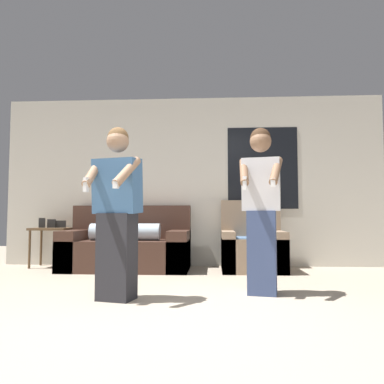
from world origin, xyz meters
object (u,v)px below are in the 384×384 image
object	(u,v)px
couch	(128,247)
side_table	(51,233)
armchair	(252,247)
person_right	(261,207)
person_left	(117,212)

from	to	relation	value
couch	side_table	size ratio (longest dim) A/B	2.41
armchair	person_right	xyz separation A→B (m)	(-0.08, -1.70, 0.54)
side_table	person_left	size ratio (longest dim) A/B	0.46
couch	person_left	distance (m)	2.11
armchair	person_left	distance (m)	2.56
couch	armchair	distance (m)	1.83
armchair	person_right	distance (m)	1.78
couch	armchair	size ratio (longest dim) A/B	1.78
side_table	person_right	xyz separation A→B (m)	(3.00, -1.89, 0.35)
side_table	couch	bearing A→B (deg)	-9.16
person_left	person_right	xyz separation A→B (m)	(1.39, 0.34, 0.05)
armchair	person_left	size ratio (longest dim) A/B	0.63
side_table	person_right	size ratio (longest dim) A/B	0.45
side_table	person_left	xyz separation A→B (m)	(1.61, -2.22, 0.30)
couch	armchair	xyz separation A→B (m)	(1.83, 0.01, 0.01)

